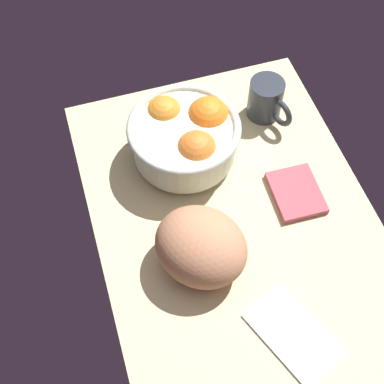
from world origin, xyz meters
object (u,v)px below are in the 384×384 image
at_px(napkin_spare, 293,335).
at_px(mug, 267,100).
at_px(bread_loaf, 201,247).
at_px(napkin_folded, 296,193).
at_px(fruit_bowl, 186,135).

relative_size(napkin_spare, mug, 1.41).
distance_m(bread_loaf, mug, 0.37).
bearing_deg(mug, bread_loaf, 140.70).
relative_size(bread_loaf, napkin_spare, 1.04).
bearing_deg(napkin_spare, napkin_folded, -23.96).
distance_m(fruit_bowl, bread_loaf, 0.24).
bearing_deg(napkin_folded, napkin_spare, 156.04).
bearing_deg(napkin_spare, fruit_bowl, 8.63).
distance_m(fruit_bowl, napkin_folded, 0.24).
bearing_deg(napkin_folded, fruit_bowl, 48.83).
xyz_separation_m(fruit_bowl, napkin_folded, (-0.15, -0.17, -0.06)).
xyz_separation_m(napkin_folded, mug, (0.21, -0.02, 0.04)).
distance_m(napkin_folded, napkin_spare, 0.28).
distance_m(bread_loaf, napkin_spare, 0.21).
bearing_deg(fruit_bowl, napkin_folded, -131.17).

